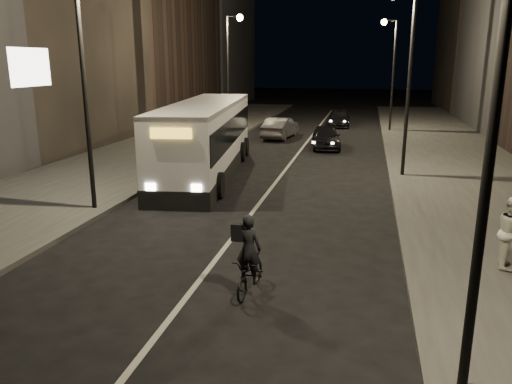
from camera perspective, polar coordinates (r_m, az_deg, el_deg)
The scene contains 14 objects.
ground at distance 13.33m, azimuth -5.39°, elevation -8.68°, with size 180.00×180.00×0.00m, color black.
sidewalk_right at distance 26.56m, azimuth 22.34°, elevation 2.32°, with size 7.00×70.00×0.16m, color #343431.
sidewalk_left at distance 28.91m, azimuth -13.05°, elevation 3.99°, with size 7.00×70.00×0.16m, color #343431.
streetlight_right_near at distance 7.77m, azimuth 24.32°, elevation 14.05°, with size 1.20×0.44×8.12m.
streetlight_right_mid at distance 23.67m, azimuth 16.62°, elevation 14.34°, with size 1.20×0.44×8.12m.
streetlight_right_far at distance 39.65m, azimuth 15.12°, elevation 14.37°, with size 1.20×0.44×8.12m.
streetlight_left_near at distance 18.12m, azimuth -18.53°, elevation 14.25°, with size 1.20×0.44×8.12m.
streetlight_left_far at distance 34.85m, azimuth -2.88°, elevation 14.85°, with size 1.20×0.44×8.12m.
city_bus at distance 24.00m, azimuth -5.75°, elevation 6.45°, with size 4.22×12.85×3.41m.
cyclist_on_bicycle at distance 11.70m, azimuth -0.70°, elevation -8.54°, with size 0.75×1.76×1.97m.
pedestrian_woman at distance 14.20m, azimuth 27.26°, elevation -4.13°, with size 0.91×0.71×1.86m, color beige.
car_near at distance 31.51m, azimuth 8.00°, elevation 6.25°, with size 1.68×4.17×1.42m, color black.
car_mid at distance 35.37m, azimuth 2.80°, elevation 7.34°, with size 1.56×4.46×1.47m, color #38373A.
car_far at distance 42.55m, azimuth 9.47°, elevation 8.26°, with size 1.75×4.29×1.25m, color black.
Camera 1 is at (3.84, -11.62, 5.28)m, focal length 35.00 mm.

